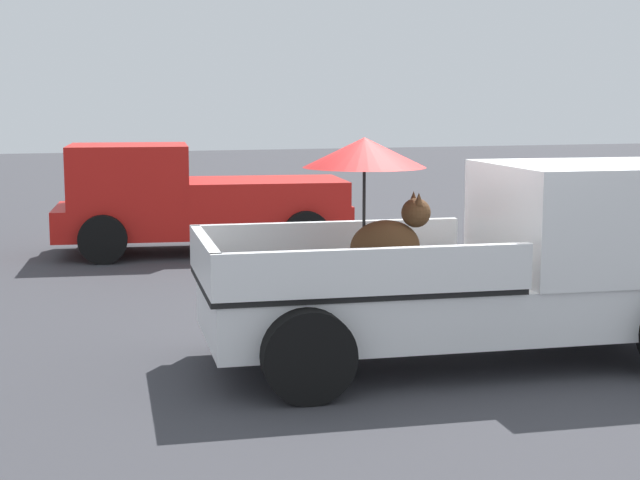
# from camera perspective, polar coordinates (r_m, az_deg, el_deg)

# --- Properties ---
(ground_plane) EXTENTS (80.00, 80.00, 0.00)m
(ground_plane) POSITION_cam_1_polar(r_m,az_deg,el_deg) (9.56, 8.45, -7.03)
(ground_plane) COLOR #38383D
(pickup_truck_main) EXTENTS (5.21, 2.65, 2.17)m
(pickup_truck_main) POSITION_cam_1_polar(r_m,az_deg,el_deg) (9.53, 11.10, -1.24)
(pickup_truck_main) COLOR black
(pickup_truck_main) RESTS_ON ground
(pickup_truck_red) EXTENTS (5.01, 2.72, 1.80)m
(pickup_truck_red) POSITION_cam_1_polar(r_m,az_deg,el_deg) (16.12, -7.72, 2.38)
(pickup_truck_red) COLOR black
(pickup_truck_red) RESTS_ON ground
(parked_sedan_near) EXTENTS (4.44, 2.26, 1.33)m
(parked_sedan_near) POSITION_cam_1_polar(r_m,az_deg,el_deg) (19.28, 16.51, 2.67)
(parked_sedan_near) COLOR black
(parked_sedan_near) RESTS_ON ground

